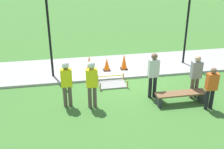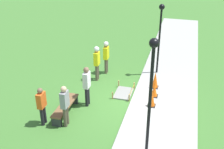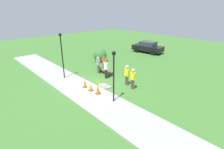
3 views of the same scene
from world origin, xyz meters
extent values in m
plane|color=#3D702D|center=(0.00, 0.00, 0.00)|extent=(60.00, 60.00, 0.00)
cube|color=#9E9E99|center=(0.00, -1.43, 0.05)|extent=(28.00, 2.87, 0.10)
cube|color=gray|center=(0.82, 0.48, 0.03)|extent=(1.14, 0.77, 0.06)
cube|color=tan|center=(0.25, 0.10, 0.17)|extent=(0.05, 0.05, 0.35)
cube|color=tan|center=(1.39, 0.10, 0.17)|extent=(0.05, 0.05, 0.35)
cube|color=tan|center=(0.25, 0.87, 0.17)|extent=(0.05, 0.05, 0.35)
cube|color=tan|center=(1.39, 0.87, 0.17)|extent=(0.05, 0.05, 0.35)
cube|color=yellow|center=(0.82, 0.10, 0.26)|extent=(1.14, 0.00, 0.04)
cube|color=black|center=(0.00, -0.94, 0.11)|extent=(0.34, 0.34, 0.02)
cone|color=orange|center=(0.00, -0.94, 0.48)|extent=(0.29, 0.29, 0.72)
cube|color=black|center=(0.82, -0.94, 0.11)|extent=(0.34, 0.34, 0.02)
cone|color=orange|center=(0.82, -0.94, 0.41)|extent=(0.29, 0.29, 0.57)
cube|color=black|center=(1.64, -0.86, 0.11)|extent=(0.34, 0.34, 0.02)
cone|color=orange|center=(1.64, -0.86, 0.52)|extent=(0.29, 0.29, 0.78)
cube|color=#2D2D33|center=(-2.25, 2.43, 0.19)|extent=(0.12, 0.40, 0.39)
cube|color=#2D2D33|center=(-0.55, 2.43, 0.19)|extent=(0.12, 0.40, 0.39)
cube|color=brown|center=(-1.40, 2.43, 0.42)|extent=(1.90, 0.44, 0.06)
cylinder|color=brown|center=(1.77, 2.12, 0.42)|extent=(0.14, 0.14, 0.84)
cylinder|color=brown|center=(1.95, 2.12, 0.42)|extent=(0.14, 0.14, 0.84)
cube|color=yellow|center=(1.86, 2.12, 1.17)|extent=(0.40, 0.22, 0.66)
sphere|color=#A37A5B|center=(1.86, 2.12, 1.62)|extent=(0.23, 0.23, 0.23)
sphere|color=white|center=(1.86, 2.12, 1.68)|extent=(0.26, 0.26, 0.26)
cylinder|color=brown|center=(2.65, 1.89, 0.41)|extent=(0.14, 0.14, 0.82)
cylinder|color=brown|center=(2.83, 1.89, 0.41)|extent=(0.14, 0.14, 0.82)
cube|color=yellow|center=(2.74, 1.89, 1.15)|extent=(0.40, 0.22, 0.65)
sphere|color=brown|center=(2.74, 1.89, 1.59)|extent=(0.22, 0.22, 0.22)
sphere|color=white|center=(2.74, 1.89, 1.65)|extent=(0.26, 0.26, 0.26)
cylinder|color=black|center=(-2.34, 2.99, 0.39)|extent=(0.14, 0.14, 0.78)
cylinder|color=black|center=(-2.16, 2.99, 0.39)|extent=(0.14, 0.14, 0.78)
cube|color=#E55B1E|center=(-2.25, 2.99, 1.09)|extent=(0.40, 0.22, 0.62)
sphere|color=brown|center=(-2.25, 2.99, 1.50)|extent=(0.21, 0.21, 0.21)
cylinder|color=black|center=(-0.60, 1.79, 0.44)|extent=(0.14, 0.14, 0.88)
cylinder|color=black|center=(-0.42, 1.79, 0.44)|extent=(0.14, 0.14, 0.88)
cube|color=silver|center=(-0.51, 1.79, 1.23)|extent=(0.40, 0.22, 0.70)
sphere|color=brown|center=(-0.51, 1.79, 1.70)|extent=(0.24, 0.24, 0.24)
cylinder|color=brown|center=(-2.18, 2.10, 0.42)|extent=(0.14, 0.14, 0.84)
cylinder|color=brown|center=(-2.00, 2.10, 0.42)|extent=(0.14, 0.14, 0.84)
cube|color=gray|center=(-2.09, 2.10, 1.17)|extent=(0.40, 0.22, 0.66)
sphere|color=tan|center=(-2.09, 2.10, 1.62)|extent=(0.23, 0.23, 0.23)
cylinder|color=black|center=(3.30, -0.74, 1.79)|extent=(0.10, 0.10, 3.39)
sphere|color=black|center=(3.30, -0.74, 3.58)|extent=(0.28, 0.28, 0.28)
cylinder|color=black|center=(-3.09, -1.20, 2.06)|extent=(0.10, 0.10, 3.91)
sphere|color=black|center=(-3.09, -1.20, 4.11)|extent=(0.28, 0.28, 0.28)
cube|color=black|center=(-4.10, 12.92, 0.68)|extent=(4.69, 2.52, 0.71)
cube|color=#2D333D|center=(-4.10, 12.92, 1.33)|extent=(2.45, 1.96, 0.60)
cylinder|color=black|center=(-2.88, 14.05, 0.32)|extent=(0.67, 0.34, 0.65)
cylinder|color=black|center=(-2.59, 12.21, 0.32)|extent=(0.67, 0.34, 0.65)
cylinder|color=black|center=(-5.61, 13.63, 0.32)|extent=(0.67, 0.34, 0.65)
cylinder|color=black|center=(-5.33, 11.79, 0.32)|extent=(0.67, 0.34, 0.65)
sphere|color=#387033|center=(-5.15, 4.77, 0.81)|extent=(1.62, 1.62, 1.62)
camera|label=1|loc=(2.77, 11.01, 5.31)|focal=45.00mm
camera|label=2|loc=(-10.24, -1.99, 6.78)|focal=45.00mm
camera|label=3|loc=(11.31, -8.13, 6.34)|focal=28.00mm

